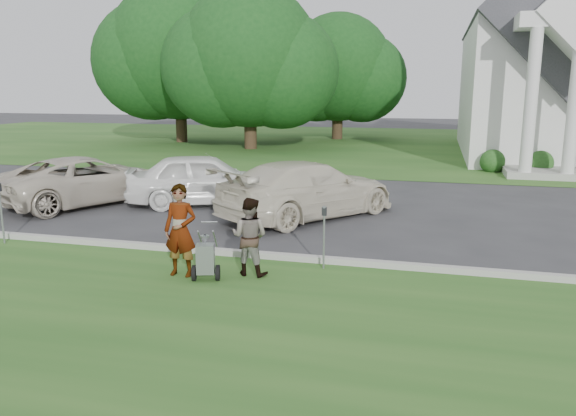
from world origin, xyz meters
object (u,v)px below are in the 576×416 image
at_px(car_a, 87,180).
at_px(car_c, 308,189).
at_px(person_right, 249,237).
at_px(tree_back, 338,73).
at_px(parking_meter_far, 1,205).
at_px(striping_cart, 206,260).
at_px(church, 556,45).
at_px(person_left, 180,231).
at_px(tree_far, 178,57).
at_px(tree_left, 249,63).
at_px(car_b, 205,179).
at_px(parking_meter_near, 324,230).

bearing_deg(car_a, car_c, -153.83).
bearing_deg(car_a, person_right, 170.50).
bearing_deg(tree_back, parking_meter_far, -95.69).
bearing_deg(striping_cart, person_right, 19.80).
bearing_deg(church, person_left, -114.18).
relative_size(tree_far, parking_meter_far, 7.74).
xyz_separation_m(tree_back, car_a, (-3.86, -25.10, -3.96)).
distance_m(tree_far, person_left, 29.07).
bearing_deg(parking_meter_far, tree_left, 92.69).
bearing_deg(striping_cart, car_c, 66.32).
bearing_deg(car_a, parking_meter_far, 127.54).
height_order(church, person_left, church).
bearing_deg(church, car_c, -117.45).
xyz_separation_m(tree_far, car_c, (13.49, -20.21, -4.87)).
relative_size(person_left, car_c, 0.33).
height_order(car_b, car_c, car_b).
bearing_deg(tree_far, person_right, -62.14).
bearing_deg(person_left, church, 66.18).
height_order(tree_back, parking_meter_near, tree_back).
xyz_separation_m(tree_back, person_right, (3.50, -30.55, -3.94)).
bearing_deg(parking_meter_far, church, 55.20).
bearing_deg(striping_cart, parking_meter_far, 151.30).
bearing_deg(church, tree_far, 175.34).
relative_size(tree_far, tree_back, 1.21).
distance_m(tree_back, striping_cart, 31.50).
bearing_deg(tree_back, car_a, -98.75).
distance_m(church, tree_back, 14.77).
relative_size(person_right, parking_meter_near, 1.18).
xyz_separation_m(striping_cart, parking_meter_near, (2.09, 1.26, 0.42)).
bearing_deg(tree_back, tree_left, -116.57).
height_order(person_left, car_c, person_left).
relative_size(tree_back, person_left, 5.20).
relative_size(tree_far, car_a, 2.10).
bearing_deg(car_b, parking_meter_far, 129.97).
relative_size(person_right, car_a, 0.28).
relative_size(parking_meter_near, parking_meter_far, 0.89).
bearing_deg(car_b, church, -59.50).
bearing_deg(tree_far, parking_meter_far, -74.22).
bearing_deg(tree_left, parking_meter_near, -67.88).
height_order(parking_meter_far, car_a, car_a).
distance_m(church, tree_left, 17.07).
relative_size(tree_left, car_b, 2.17).
relative_size(person_right, parking_meter_far, 1.05).
bearing_deg(car_c, person_left, 113.28).
relative_size(striping_cart, person_right, 0.72).
bearing_deg(person_left, tree_far, 115.55).
bearing_deg(car_b, parking_meter_near, -160.53).
distance_m(church, striping_cart, 26.86).
bearing_deg(tree_far, person_left, -64.81).
height_order(tree_left, car_a, tree_left).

